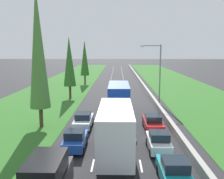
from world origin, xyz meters
TOP-DOWN VIEW (x-y plane):
  - ground_plane at (0.00, 60.00)m, footprint 300.00×300.00m
  - grass_verge_left at (-12.65, 60.00)m, footprint 14.00×140.00m
  - grass_verge_right at (14.35, 60.00)m, footprint 14.00×140.00m
  - median_barrier at (5.70, 60.00)m, footprint 0.44×120.00m
  - lane_markings at (0.00, 60.00)m, footprint 3.64×116.00m
  - blue_hatchback_left_lane at (-3.50, 17.95)m, footprint 1.74×3.90m
  - white_sedan_left_lane at (-3.59, 23.88)m, footprint 1.82×4.50m
  - teal_hatchback_right_lane at (3.57, 12.57)m, footprint 1.74×3.90m
  - white_box_truck_centre_lane at (-0.09, 16.47)m, footprint 2.46×9.40m
  - blue_box_truck_centre_lane at (0.20, 28.64)m, footprint 2.46×9.40m
  - white_hatchback_right_lane at (3.43, 17.67)m, footprint 1.74×3.90m
  - red_sedan_right_lane at (3.72, 23.19)m, footprint 1.82×4.50m
  - yellow_hatchback_centre_lane at (-0.23, 38.33)m, footprint 1.74×3.90m
  - poplar_tree_second at (-8.16, 23.93)m, footprint 2.17×2.17m
  - poplar_tree_third at (-7.97, 39.78)m, footprint 2.06×2.06m
  - poplar_tree_fourth at (-7.64, 57.06)m, footprint 2.06×2.06m
  - street_light_mast at (6.17, 36.15)m, footprint 3.20×0.28m

SIDE VIEW (x-z plane):
  - ground_plane at x=0.00m, z-range 0.00..0.00m
  - lane_markings at x=0.00m, z-range 0.00..0.01m
  - grass_verge_left at x=-12.65m, z-range 0.00..0.04m
  - grass_verge_right at x=14.35m, z-range 0.00..0.04m
  - median_barrier at x=5.70m, z-range 0.00..0.85m
  - white_sedan_left_lane at x=-3.59m, z-range -0.01..1.63m
  - red_sedan_right_lane at x=3.72m, z-range -0.01..1.63m
  - blue_hatchback_left_lane at x=-3.50m, z-range -0.02..1.70m
  - teal_hatchback_right_lane at x=3.57m, z-range -0.02..1.70m
  - white_hatchback_right_lane at x=3.43m, z-range -0.02..1.70m
  - yellow_hatchback_centre_lane at x=-0.23m, z-range -0.02..1.70m
  - white_box_truck_centre_lane at x=-0.09m, z-range 0.09..4.27m
  - blue_box_truck_centre_lane at x=0.20m, z-range 0.09..4.27m
  - street_light_mast at x=6.17m, z-range 0.73..9.73m
  - poplar_tree_fourth at x=-7.64m, z-range 1.05..11.38m
  - poplar_tree_third at x=-7.97m, z-range 1.05..11.45m
  - poplar_tree_second at x=-8.16m, z-range 1.05..15.76m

